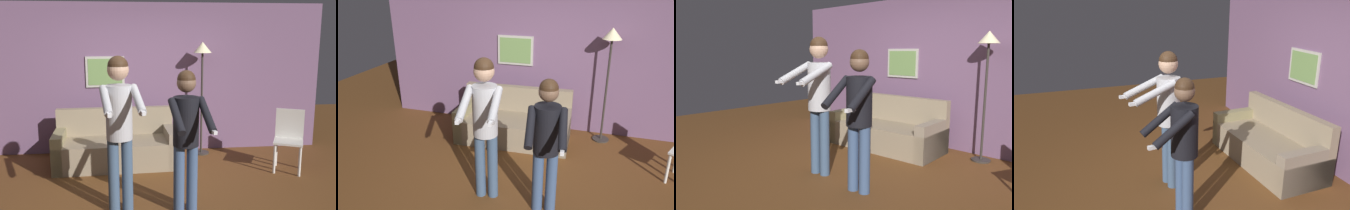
% 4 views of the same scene
% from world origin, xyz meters
% --- Properties ---
extents(ground_plane, '(12.00, 12.00, 0.00)m').
position_xyz_m(ground_plane, '(0.00, 0.00, 0.00)').
color(ground_plane, brown).
extents(back_wall_assembly, '(6.40, 0.09, 2.60)m').
position_xyz_m(back_wall_assembly, '(-0.01, 2.08, 1.30)').
color(back_wall_assembly, '#6E4E6D').
rests_on(back_wall_assembly, ground_plane).
extents(couch, '(1.93, 0.92, 0.87)m').
position_xyz_m(couch, '(-0.47, 1.37, 0.28)').
color(couch, gray).
rests_on(couch, ground_plane).
extents(torchiere_lamp, '(0.31, 0.31, 1.94)m').
position_xyz_m(torchiere_lamp, '(1.00, 1.78, 1.58)').
color(torchiere_lamp, '#332D28').
rests_on(torchiere_lamp, ground_plane).
extents(person_standing_left, '(0.51, 0.77, 1.83)m').
position_xyz_m(person_standing_left, '(-0.37, -0.29, 1.13)').
color(person_standing_left, '#3B526E').
rests_on(person_standing_left, ground_plane).
extents(person_standing_right, '(0.49, 0.62, 1.67)m').
position_xyz_m(person_standing_right, '(0.39, -0.35, 1.01)').
color(person_standing_right, '#3A5177').
rests_on(person_standing_right, ground_plane).
extents(dining_chair_distant, '(0.56, 0.56, 0.93)m').
position_xyz_m(dining_chair_distant, '(2.18, 0.87, 0.53)').
color(dining_chair_distant, silver).
rests_on(dining_chair_distant, ground_plane).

